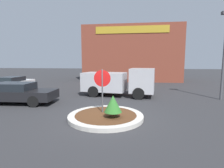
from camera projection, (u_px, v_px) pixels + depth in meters
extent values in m
plane|color=#2D2D30|center=(106.00, 118.00, 8.32)|extent=(120.00, 120.00, 0.00)
cylinder|color=#BCB7AD|center=(106.00, 116.00, 8.31)|extent=(3.57, 3.57, 0.18)
cylinder|color=#4C2D19|center=(106.00, 116.00, 8.31)|extent=(2.93, 2.93, 0.18)
cylinder|color=#4C4C51|center=(102.00, 93.00, 8.59)|extent=(0.07, 0.07, 2.30)
cylinder|color=#B71414|center=(102.00, 78.00, 8.50)|extent=(0.82, 0.03, 0.82)
cylinder|color=brown|center=(113.00, 115.00, 7.88)|extent=(0.08, 0.08, 0.24)
cone|color=#2D6B28|center=(113.00, 104.00, 7.82)|extent=(0.80, 0.80, 0.76)
cube|color=#B2B2B7|center=(142.00, 80.00, 13.13)|extent=(1.99, 2.15, 1.79)
cube|color=#B2B2B7|center=(105.00, 82.00, 13.91)|extent=(3.52, 2.44, 1.43)
cube|color=black|center=(151.00, 76.00, 12.93)|extent=(0.26, 1.73, 0.63)
cylinder|color=black|center=(141.00, 90.00, 14.18)|extent=(0.87, 0.33, 0.85)
cylinder|color=black|center=(138.00, 94.00, 12.38)|extent=(0.87, 0.33, 0.85)
cylinder|color=black|center=(101.00, 88.00, 15.05)|extent=(0.87, 0.33, 0.85)
cylinder|color=black|center=(93.00, 92.00, 13.25)|extent=(0.87, 0.33, 0.85)
cube|color=brown|center=(132.00, 54.00, 25.44)|extent=(13.28, 6.00, 7.53)
cube|color=#B28E23|center=(132.00, 30.00, 22.09)|extent=(9.29, 0.08, 0.90)
cube|color=silver|center=(13.00, 84.00, 16.93)|extent=(2.01, 4.32, 0.55)
cube|color=black|center=(11.00, 79.00, 16.66)|extent=(1.72, 2.10, 0.43)
cylinder|color=black|center=(15.00, 84.00, 18.39)|extent=(0.23, 0.64, 0.63)
cylinder|color=black|center=(30.00, 85.00, 18.11)|extent=(0.23, 0.64, 0.63)
cylinder|color=black|center=(11.00, 88.00, 15.52)|extent=(0.23, 0.64, 0.63)
cube|color=black|center=(18.00, 94.00, 11.23)|extent=(4.82, 2.09, 0.58)
cube|color=black|center=(14.00, 86.00, 11.18)|extent=(2.36, 1.74, 0.46)
cylinder|color=black|center=(46.00, 96.00, 11.98)|extent=(0.69, 0.24, 0.68)
cylinder|color=black|center=(33.00, 101.00, 10.31)|extent=(0.69, 0.24, 0.68)
cylinder|color=black|center=(6.00, 95.00, 12.21)|extent=(0.69, 0.24, 0.68)
cylinder|color=#4C4C51|center=(224.00, 59.00, 12.03)|extent=(0.16, 0.16, 5.77)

